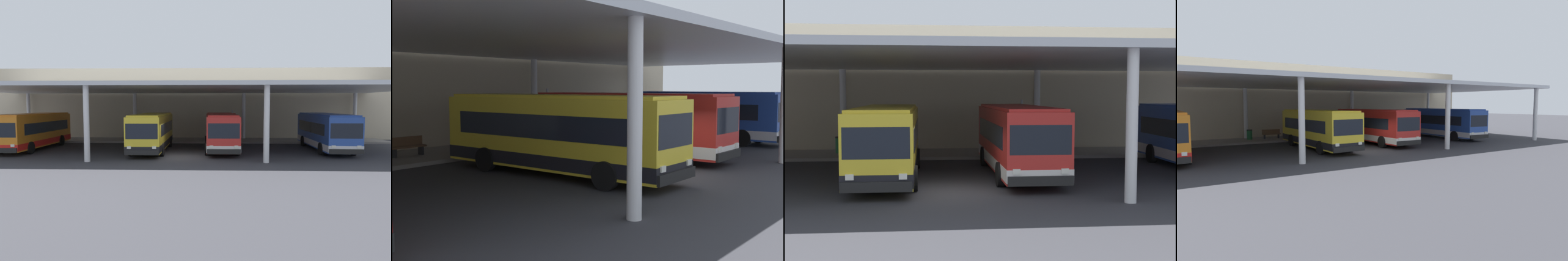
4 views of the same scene
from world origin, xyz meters
The scene contains 9 objects.
ground_plane centered at (0.00, 0.00, 0.00)m, with size 200.00×200.00×0.00m, color #333338.
platform_kerb centered at (0.00, 11.75, 0.09)m, with size 42.00×4.50×0.18m, color gray.
station_building_facade centered at (0.00, 15.00, 4.07)m, with size 48.00×1.60×8.14m, color #C1B293.
canopy_shelter centered at (0.00, 5.50, 5.31)m, with size 40.00×17.00×5.55m.
bus_second_bay centered at (-2.57, 3.49, 1.66)m, with size 2.82×10.56×3.17m.
bus_middle_bay centered at (3.30, 4.18, 1.66)m, with size 2.79×10.55×3.17m.
bench_waiting centered at (-4.09, 11.82, 0.66)m, with size 1.80×0.45×0.92m.
trash_bin centered at (-6.16, 12.00, 0.68)m, with size 0.52×0.52×0.98m.
banner_sign centered at (4.73, 10.94, 1.98)m, with size 0.70×0.12×3.20m.
Camera 3 is at (-0.58, -19.38, 3.73)m, focal length 47.26 mm.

